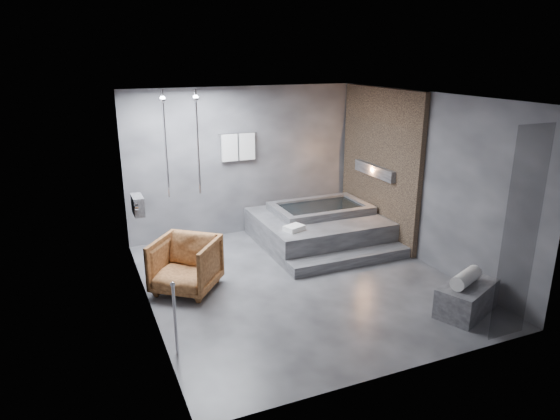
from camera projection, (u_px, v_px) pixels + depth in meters
name	position (u px, v px, depth m)	size (l,w,h in m)	color
room	(318.00, 167.00, 7.54)	(5.00, 5.04, 2.82)	#2F2F32
tub_deck	(318.00, 228.00, 9.30)	(2.20, 2.00, 0.50)	#343437
tub_step	(350.00, 259.00, 8.31)	(2.20, 0.36, 0.18)	#343437
concrete_bench	(466.00, 298.00, 6.74)	(0.92, 0.51, 0.42)	#363639
driftwood_chair	(186.00, 265.00, 7.32)	(0.86, 0.88, 0.81)	#4E2A13
rolled_towel	(466.00, 278.00, 6.63)	(0.20, 0.20, 0.55)	silver
deck_towel	(294.00, 228.00, 8.44)	(0.32, 0.24, 0.09)	white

